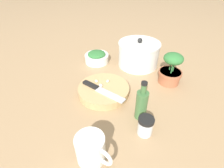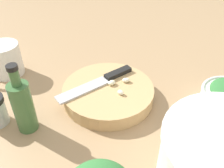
{
  "view_description": "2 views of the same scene",
  "coord_description": "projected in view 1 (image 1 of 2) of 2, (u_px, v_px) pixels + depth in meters",
  "views": [
    {
      "loc": [
        0.65,
        -0.07,
        0.55
      ],
      "look_at": [
        0.02,
        0.01,
        0.07
      ],
      "focal_mm": 28.0,
      "sensor_mm": 36.0,
      "label": 1
    },
    {
      "loc": [
        -0.1,
        0.49,
        0.45
      ],
      "look_at": [
        -0.02,
        -0.0,
        0.07
      ],
      "focal_mm": 40.0,
      "sensor_mm": 36.0,
      "label": 2
    }
  ],
  "objects": [
    {
      "name": "stock_pot",
      "position": [
        139.0,
        54.0,
        1.03
      ],
      "size": [
        0.24,
        0.24,
        0.17
      ],
      "color": "silver",
      "rests_on": "ground_plane"
    },
    {
      "name": "spice_jar",
      "position": [
        145.0,
        126.0,
        0.64
      ],
      "size": [
        0.06,
        0.06,
        0.08
      ],
      "color": "silver",
      "rests_on": "ground_plane"
    },
    {
      "name": "cutting_board",
      "position": [
        104.0,
        90.0,
        0.84
      ],
      "size": [
        0.24,
        0.24,
        0.04
      ],
      "color": "tan",
      "rests_on": "ground_plane"
    },
    {
      "name": "garlic_cloves",
      "position": [
        101.0,
        83.0,
        0.85
      ],
      "size": [
        0.06,
        0.07,
        0.01
      ],
      "color": "#EEE9C6",
      "rests_on": "cutting_board"
    },
    {
      "name": "coffee_mug",
      "position": [
        91.0,
        149.0,
        0.55
      ],
      "size": [
        0.11,
        0.12,
        0.1
      ],
      "color": "silver",
      "rests_on": "ground_plane"
    },
    {
      "name": "oil_bottle",
      "position": [
        142.0,
        104.0,
        0.69
      ],
      "size": [
        0.05,
        0.05,
        0.18
      ],
      "color": "#3D6638",
      "rests_on": "ground_plane"
    },
    {
      "name": "chef_knife",
      "position": [
        100.0,
        90.0,
        0.81
      ],
      "size": [
        0.18,
        0.19,
        0.01
      ],
      "rotation": [
        0.0,
        0.0,
        5.52
      ],
      "color": "black",
      "rests_on": "cutting_board"
    },
    {
      "name": "herb_bowl",
      "position": [
        97.0,
        57.0,
        1.08
      ],
      "size": [
        0.15,
        0.15,
        0.07
      ],
      "color": "silver",
      "rests_on": "ground_plane"
    },
    {
      "name": "potted_herb",
      "position": [
        171.0,
        70.0,
        0.88
      ],
      "size": [
        0.12,
        0.12,
        0.17
      ],
      "color": "#A35B3D",
      "rests_on": "ground_plane"
    },
    {
      "name": "ground_plane",
      "position": [
        109.0,
        94.0,
        0.85
      ],
      "size": [
        5.0,
        5.0,
        0.0
      ],
      "primitive_type": "plane",
      "color": "#997A56"
    }
  ]
}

